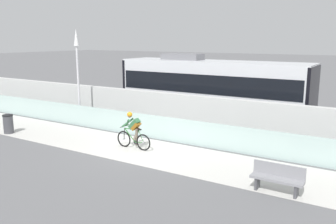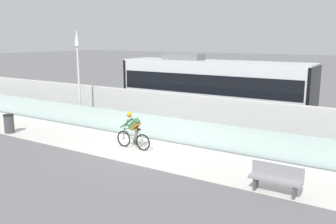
% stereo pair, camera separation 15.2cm
% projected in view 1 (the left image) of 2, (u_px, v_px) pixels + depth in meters
% --- Properties ---
extents(ground_plane, '(200.00, 200.00, 0.00)m').
position_uv_depth(ground_plane, '(141.00, 150.00, 15.49)').
color(ground_plane, slate).
extents(bike_path_deck, '(32.00, 3.20, 0.01)m').
position_uv_depth(bike_path_deck, '(141.00, 150.00, 15.49)').
color(bike_path_deck, silver).
rests_on(bike_path_deck, ground).
extents(glass_parapet, '(32.00, 0.05, 1.13)m').
position_uv_depth(glass_parapet, '(164.00, 128.00, 16.92)').
color(glass_parapet, '#ADC6C1').
rests_on(glass_parapet, ground).
extents(concrete_barrier_wall, '(32.00, 0.36, 1.93)m').
position_uv_depth(concrete_barrier_wall, '(183.00, 113.00, 18.33)').
color(concrete_barrier_wall, silver).
rests_on(concrete_barrier_wall, ground).
extents(tram_rail_near, '(32.00, 0.08, 0.01)m').
position_uv_depth(tram_rail_near, '(205.00, 122.00, 20.59)').
color(tram_rail_near, '#595654').
rests_on(tram_rail_near, ground).
extents(tram_rail_far, '(32.00, 0.08, 0.01)m').
position_uv_depth(tram_rail_far, '(215.00, 118.00, 21.79)').
color(tram_rail_far, '#595654').
rests_on(tram_rail_far, ground).
extents(tram, '(11.06, 2.54, 3.81)m').
position_uv_depth(tram, '(212.00, 88.00, 20.78)').
color(tram, silver).
rests_on(tram, ground).
extents(cyclist_on_bike, '(1.77, 0.58, 1.61)m').
position_uv_depth(cyclist_on_bike, '(133.00, 131.00, 15.54)').
color(cyclist_on_bike, black).
rests_on(cyclist_on_bike, ground).
extents(lamp_post_antenna, '(0.28, 0.28, 5.20)m').
position_uv_depth(lamp_post_antenna, '(77.00, 65.00, 19.61)').
color(lamp_post_antenna, gray).
rests_on(lamp_post_antenna, ground).
extents(trash_bin, '(0.51, 0.51, 0.96)m').
position_uv_depth(trash_bin, '(8.00, 124.00, 18.14)').
color(trash_bin, '#47474C').
rests_on(trash_bin, ground).
extents(bench, '(1.60, 0.45, 0.89)m').
position_uv_depth(bench, '(277.00, 178.00, 11.16)').
color(bench, gray).
rests_on(bench, ground).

